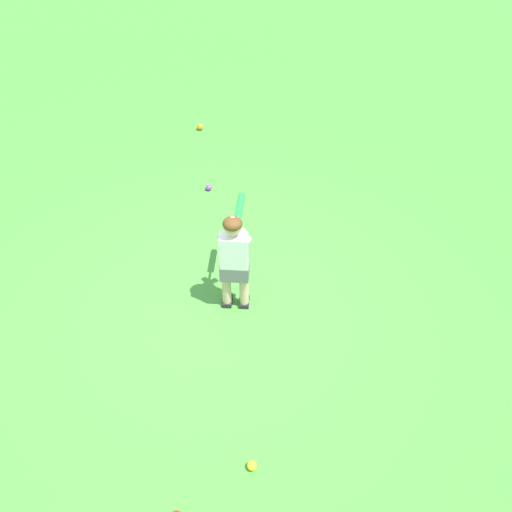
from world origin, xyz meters
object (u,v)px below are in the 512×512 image
child_batter (234,253)px  play_ball_far_left (252,466)px  play_ball_far_right (209,188)px  play_ball_near_batter (200,127)px

child_batter → play_ball_far_left: (1.24, -1.14, -0.61)m
child_batter → play_ball_far_right: (-1.66, 1.22, -0.61)m
child_batter → play_ball_far_left: 1.79m
child_batter → play_ball_near_batter: size_ratio=11.22×
child_batter → play_ball_near_batter: (-2.99, 2.32, -0.60)m
play_ball_near_batter → play_ball_far_left: 5.46m
play_ball_near_batter → play_ball_far_right: play_ball_near_batter is taller
play_ball_near_batter → play_ball_far_left: (4.23, -3.45, -0.01)m
play_ball_near_batter → play_ball_far_left: play_ball_near_batter is taller
play_ball_far_left → play_ball_far_right: 3.73m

